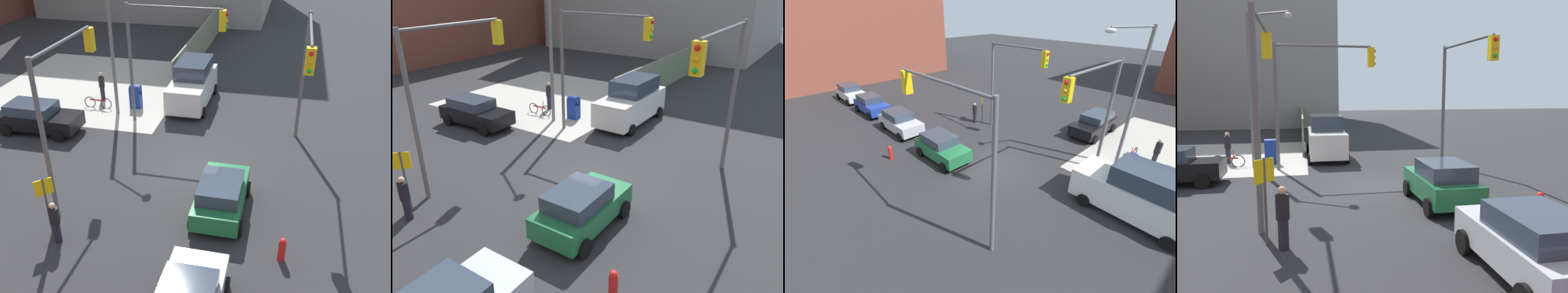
# 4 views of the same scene
# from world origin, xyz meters

# --- Properties ---
(ground_plane) EXTENTS (120.00, 120.00, 0.00)m
(ground_plane) POSITION_xyz_m (0.00, 0.00, 0.00)
(ground_plane) COLOR #28282B
(sidewalk_corner) EXTENTS (12.00, 12.00, 0.01)m
(sidewalk_corner) POSITION_xyz_m (9.00, 9.00, 0.01)
(sidewalk_corner) COLOR #ADA89E
(sidewalk_corner) RESTS_ON ground
(construction_fence) EXTENTS (21.70, 0.12, 2.40)m
(construction_fence) POSITION_xyz_m (18.85, 3.20, 1.20)
(construction_fence) COLOR slate
(construction_fence) RESTS_ON ground
(traffic_signal_nw_corner) EXTENTS (4.87, 0.36, 6.50)m
(traffic_signal_nw_corner) POSITION_xyz_m (-2.67, 4.50, 4.59)
(traffic_signal_nw_corner) COLOR #59595B
(traffic_signal_nw_corner) RESTS_ON ground
(traffic_signal_se_corner) EXTENTS (5.75, 0.36, 6.50)m
(traffic_signal_se_corner) POSITION_xyz_m (2.29, -4.50, 4.65)
(traffic_signal_se_corner) COLOR #59595B
(traffic_signal_se_corner) RESTS_ON ground
(traffic_signal_ne_corner) EXTENTS (0.36, 5.27, 6.50)m
(traffic_signal_ne_corner) POSITION_xyz_m (4.50, 2.50, 4.62)
(traffic_signal_ne_corner) COLOR #59595B
(traffic_signal_ne_corner) RESTS_ON ground
(street_lamp_corner) EXTENTS (1.63, 2.33, 8.00)m
(street_lamp_corner) POSITION_xyz_m (5.01, 5.48, 4.70)
(street_lamp_corner) COLOR slate
(street_lamp_corner) RESTS_ON ground
(warning_sign_two_way) EXTENTS (0.48, 0.48, 2.40)m
(warning_sign_two_way) POSITION_xyz_m (-5.40, 4.26, 1.64)
(warning_sign_two_way) COLOR #4C4C4C
(warning_sign_two_way) RESTS_ON ground
(mailbox_blue) EXTENTS (0.56, 0.64, 1.43)m
(mailbox_blue) POSITION_xyz_m (6.20, 5.00, 0.76)
(mailbox_blue) COLOR navy
(mailbox_blue) RESTS_ON ground
(fire_hydrant) EXTENTS (0.26, 0.26, 0.94)m
(fire_hydrant) POSITION_xyz_m (-5.00, -4.20, 0.49)
(fire_hydrant) COLOR red
(fire_hydrant) RESTS_ON ground
(coupe_black) EXTENTS (2.02, 4.42, 1.62)m
(coupe_black) POSITION_xyz_m (2.07, 9.06, 0.84)
(coupe_black) COLOR black
(coupe_black) RESTS_ON ground
(sedan_green) EXTENTS (3.81, 2.02, 1.62)m
(sedan_green) POSITION_xyz_m (-2.81, -1.71, 0.84)
(sedan_green) COLOR #1E6638
(sedan_green) RESTS_ON ground
(van_white_delivery) EXTENTS (5.40, 2.32, 2.62)m
(van_white_delivery) POSITION_xyz_m (7.61, 1.80, 1.28)
(van_white_delivery) COLOR white
(van_white_delivery) RESTS_ON ground
(pedestrian_crossing) EXTENTS (0.36, 0.36, 1.71)m
(pedestrian_crossing) POSITION_xyz_m (-5.80, 3.80, 0.89)
(pedestrian_crossing) COLOR black
(pedestrian_crossing) RESTS_ON ground
(pedestrian_waiting) EXTENTS (0.36, 0.36, 1.81)m
(pedestrian_waiting) POSITION_xyz_m (6.80, 7.40, 0.94)
(pedestrian_waiting) COLOR black
(pedestrian_waiting) RESTS_ON ground
(bicycle_leaning_on_fence) EXTENTS (0.05, 1.75, 0.97)m
(bicycle_leaning_on_fence) POSITION_xyz_m (5.60, 7.20, 0.35)
(bicycle_leaning_on_fence) COLOR black
(bicycle_leaning_on_fence) RESTS_ON ground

